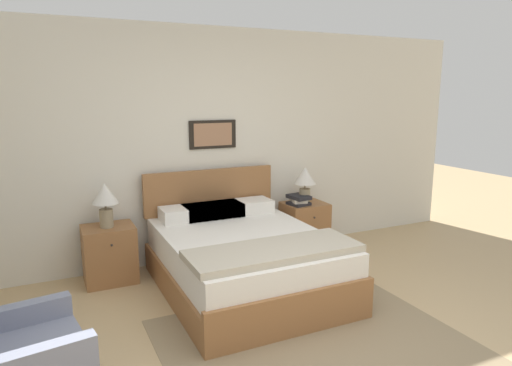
{
  "coord_description": "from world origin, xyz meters",
  "views": [
    {
      "loc": [
        -1.6,
        -2.17,
        1.89
      ],
      "look_at": [
        0.12,
        1.47,
        1.09
      ],
      "focal_mm": 32.0,
      "sensor_mm": 36.0,
      "label": 1
    }
  ],
  "objects_px": {
    "nightstand_by_door": "(304,226)",
    "table_lamp_by_door": "(305,180)",
    "nightstand_near_window": "(110,254)",
    "bed": "(243,258)",
    "table_lamp_near_window": "(105,198)"
  },
  "relations": [
    {
      "from": "nightstand_by_door",
      "to": "table_lamp_by_door",
      "type": "distance_m",
      "value": 0.58
    },
    {
      "from": "nightstand_near_window",
      "to": "table_lamp_by_door",
      "type": "distance_m",
      "value": 2.35
    },
    {
      "from": "bed",
      "to": "table_lamp_near_window",
      "type": "xyz_separation_m",
      "value": [
        -1.15,
        0.73,
        0.55
      ]
    },
    {
      "from": "bed",
      "to": "table_lamp_by_door",
      "type": "relative_size",
      "value": 4.43
    },
    {
      "from": "nightstand_near_window",
      "to": "table_lamp_by_door",
      "type": "relative_size",
      "value": 1.3
    },
    {
      "from": "nightstand_by_door",
      "to": "nightstand_near_window",
      "type": "bearing_deg",
      "value": 180.0
    },
    {
      "from": "nightstand_near_window",
      "to": "nightstand_by_door",
      "type": "xyz_separation_m",
      "value": [
        2.29,
        0.0,
        0.0
      ]
    },
    {
      "from": "table_lamp_by_door",
      "to": "nightstand_near_window",
      "type": "bearing_deg",
      "value": 179.57
    },
    {
      "from": "nightstand_near_window",
      "to": "table_lamp_by_door",
      "type": "height_order",
      "value": "table_lamp_by_door"
    },
    {
      "from": "table_lamp_by_door",
      "to": "nightstand_by_door",
      "type": "bearing_deg",
      "value": 47.43
    },
    {
      "from": "nightstand_near_window",
      "to": "nightstand_by_door",
      "type": "bearing_deg",
      "value": 0.0
    },
    {
      "from": "nightstand_near_window",
      "to": "bed",
      "type": "bearing_deg",
      "value": -33.0
    },
    {
      "from": "bed",
      "to": "nightstand_by_door",
      "type": "xyz_separation_m",
      "value": [
        1.15,
        0.74,
        -0.03
      ]
    },
    {
      "from": "table_lamp_near_window",
      "to": "table_lamp_by_door",
      "type": "relative_size",
      "value": 1.0
    },
    {
      "from": "nightstand_near_window",
      "to": "nightstand_by_door",
      "type": "distance_m",
      "value": 2.29
    }
  ]
}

